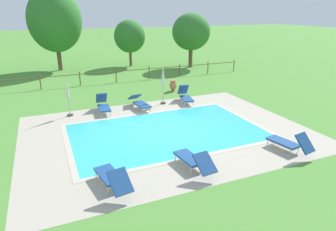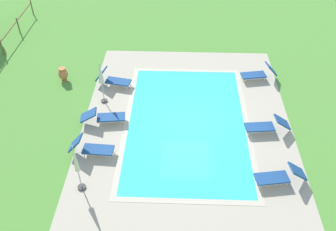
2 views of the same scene
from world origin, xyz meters
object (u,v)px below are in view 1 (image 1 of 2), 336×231
object	(u,v)px
patio_umbrella_closed_row_mid_west	(67,91)
terracotta_urn_near_fence	(173,85)
tree_centre	(130,36)
sun_lounger_north_near_steps	(140,102)
sun_lounger_north_mid	(289,143)
sun_lounger_south_near_corner	(193,160)
sun_lounger_north_far	(103,105)
patio_umbrella_closed_row_west	(163,78)
tree_west_mid	(191,32)
tree_east_mid	(55,20)
sun_lounger_south_mid	(186,96)
sun_lounger_north_end	(112,177)

from	to	relation	value
patio_umbrella_closed_row_mid_west	terracotta_urn_near_fence	world-z (taller)	patio_umbrella_closed_row_mid_west
tree_centre	terracotta_urn_near_fence	bearing A→B (deg)	-90.11
sun_lounger_north_near_steps	sun_lounger_north_mid	xyz separation A→B (m)	(3.84, -7.67, 0.03)
sun_lounger_south_near_corner	tree_centre	world-z (taller)	tree_centre
sun_lounger_north_far	terracotta_urn_near_fence	world-z (taller)	sun_lounger_north_far
sun_lounger_north_far	patio_umbrella_closed_row_west	distance (m)	3.87
tree_west_mid	terracotta_urn_near_fence	bearing A→B (deg)	-124.55
tree_west_mid	tree_east_mid	size ratio (longest dim) A/B	0.70
sun_lounger_north_near_steps	patio_umbrella_closed_row_west	world-z (taller)	patio_umbrella_closed_row_west
sun_lounger_north_near_steps	sun_lounger_south_mid	bearing A→B (deg)	0.72
sun_lounger_north_near_steps	patio_umbrella_closed_row_west	xyz separation A→B (m)	(1.60, 0.32, 1.23)
sun_lounger_south_near_corner	tree_east_mid	distance (m)	21.89
sun_lounger_south_near_corner	patio_umbrella_closed_row_mid_west	world-z (taller)	patio_umbrella_closed_row_mid_west
sun_lounger_north_near_steps	tree_west_mid	distance (m)	14.02
sun_lounger_north_mid	tree_west_mid	world-z (taller)	tree_west_mid
patio_umbrella_closed_row_west	tree_west_mid	size ratio (longest dim) A/B	0.46
sun_lounger_north_end	tree_east_mid	world-z (taller)	tree_east_mid
sun_lounger_north_mid	tree_centre	xyz separation A→B (m)	(-0.45, 21.06, 2.52)
sun_lounger_north_far	tree_centre	world-z (taller)	tree_centre
sun_lounger_north_end	patio_umbrella_closed_row_mid_west	size ratio (longest dim) A/B	0.88
patio_umbrella_closed_row_mid_west	tree_centre	size ratio (longest dim) A/B	0.52
sun_lounger_south_near_corner	tree_east_mid	bearing A→B (deg)	97.96
sun_lounger_north_near_steps	patio_umbrella_closed_row_mid_west	bearing A→B (deg)	175.95
sun_lounger_north_far	tree_centre	xyz separation A→B (m)	(5.46, 13.20, 2.52)
sun_lounger_north_end	patio_umbrella_closed_row_west	bearing A→B (deg)	57.38
sun_lounger_north_mid	tree_east_mid	distance (m)	23.11
sun_lounger_north_end	tree_east_mid	size ratio (longest dim) A/B	0.28
sun_lounger_south_mid	patio_umbrella_closed_row_west	xyz separation A→B (m)	(-1.38, 0.28, 1.19)
sun_lounger_north_near_steps	sun_lounger_north_far	size ratio (longest dim) A/B	1.11
sun_lounger_north_end	patio_umbrella_closed_row_mid_west	xyz separation A→B (m)	(-0.54, 7.68, 1.03)
sun_lounger_north_end	terracotta_urn_near_fence	distance (m)	12.20
tree_centre	sun_lounger_north_end	bearing A→B (deg)	-107.93
sun_lounger_north_mid	terracotta_urn_near_fence	bearing A→B (deg)	92.57
terracotta_urn_near_fence	tree_centre	size ratio (longest dim) A/B	0.17
tree_centre	tree_east_mid	distance (m)	6.94
sun_lounger_north_mid	sun_lounger_north_end	xyz separation A→B (m)	(-7.18, 0.27, -0.02)
sun_lounger_south_near_corner	tree_east_mid	xyz separation A→B (m)	(-2.98, 21.29, 4.12)
terracotta_urn_near_fence	tree_west_mid	size ratio (longest dim) A/B	0.15
sun_lounger_south_mid	tree_east_mid	world-z (taller)	tree_east_mid
sun_lounger_north_end	sun_lounger_south_mid	world-z (taller)	sun_lounger_south_mid
tree_east_mid	sun_lounger_south_mid	bearing A→B (deg)	-65.45
tree_east_mid	sun_lounger_north_mid	bearing A→B (deg)	-71.57
patio_umbrella_closed_row_west	tree_west_mid	world-z (taller)	tree_west_mid
sun_lounger_south_mid	patio_umbrella_closed_row_mid_west	world-z (taller)	patio_umbrella_closed_row_mid_west
tree_west_mid	tree_centre	size ratio (longest dim) A/B	1.14
sun_lounger_north_end	patio_umbrella_closed_row_mid_west	world-z (taller)	patio_umbrella_closed_row_mid_west
sun_lounger_north_far	patio_umbrella_closed_row_west	bearing A→B (deg)	1.92
patio_umbrella_closed_row_west	tree_centre	bearing A→B (deg)	82.22
sun_lounger_south_near_corner	patio_umbrella_closed_row_mid_west	bearing A→B (deg)	114.61
patio_umbrella_closed_row_west	tree_east_mid	distance (m)	14.75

